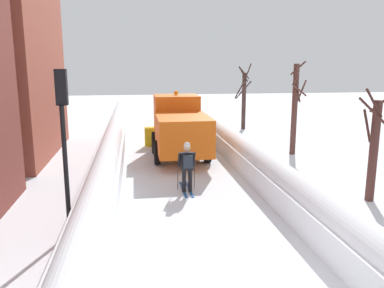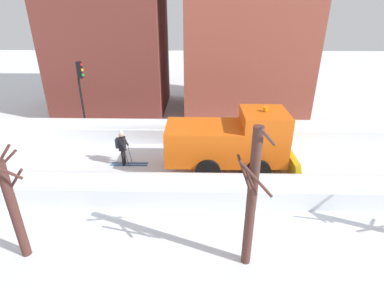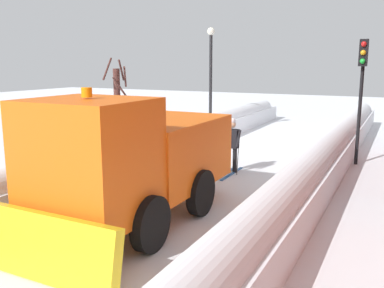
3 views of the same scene
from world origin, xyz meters
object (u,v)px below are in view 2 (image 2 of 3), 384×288
bare_tree_near (13,207)px  bare_tree_mid (252,199)px  skier (122,146)px  traffic_light_pole (81,85)px  plow_truck (232,141)px

bare_tree_near → bare_tree_mid: (0.17, 6.87, 0.50)m
skier → traffic_light_pole: size_ratio=0.42×
skier → bare_tree_mid: size_ratio=0.39×
traffic_light_pole → bare_tree_mid: bare_tree_mid is taller
bare_tree_mid → plow_truck: bearing=179.3°
traffic_light_pole → bare_tree_mid: 12.56m
traffic_light_pole → skier: bearing=39.5°
plow_truck → bare_tree_mid: bearing=-0.7°
traffic_light_pole → bare_tree_near: 9.59m
plow_truck → traffic_light_pole: bearing=-115.6°
skier → traffic_light_pole: 5.05m
bare_tree_mid → bare_tree_near: bearing=-91.4°
bare_tree_mid → skier: bearing=-139.7°
plow_truck → skier: size_ratio=3.31×
plow_truck → bare_tree_near: bare_tree_near is taller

